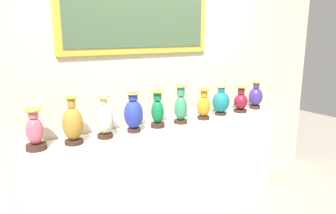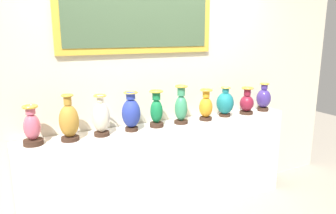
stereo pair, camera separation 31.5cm
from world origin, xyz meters
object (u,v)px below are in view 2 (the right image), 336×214
vase_ochre (69,121)px  vase_burgundy (247,103)px  vase_teal (225,103)px  vase_cobalt (131,113)px  vase_rose (32,128)px  vase_indigo (264,98)px  vase_ivory (101,118)px  vase_jade (181,107)px  vase_emerald (156,110)px  vase_amber (206,106)px

vase_ochre → vase_burgundy: size_ratio=1.30×
vase_teal → vase_cobalt: bearing=-179.2°
vase_ochre → vase_cobalt: bearing=1.0°
vase_burgundy → vase_teal: bearing=174.0°
vase_rose → vase_ochre: bearing=-6.1°
vase_rose → vase_burgundy: size_ratio=1.08×
vase_rose → vase_teal: bearing=-0.1°
vase_ochre → vase_indigo: 2.23m
vase_ochre → vase_ivory: vase_ochre is taller
vase_rose → vase_ivory: 0.57m
vase_ochre → vase_jade: bearing=0.5°
vase_emerald → vase_indigo: 1.40m
vase_emerald → vase_amber: (0.56, -0.02, -0.02)m
vase_burgundy → vase_ochre: bearing=179.9°
vase_teal → vase_burgundy: bearing=-6.0°
vase_emerald → vase_ivory: bearing=-178.2°
vase_ivory → vase_jade: bearing=0.6°
vase_indigo → vase_rose: bearing=179.7°
vase_teal → vase_indigo: bearing=-0.8°
vase_rose → vase_amber: 1.68m
vase_emerald → vase_burgundy: vase_emerald is taller
vase_cobalt → vase_amber: (0.83, -0.01, -0.02)m
vase_emerald → vase_burgundy: 1.13m
vase_rose → vase_jade: 1.39m
vase_burgundy → vase_emerald: bearing=178.9°
vase_amber → vase_teal: 0.28m
vase_cobalt → vase_burgundy: bearing=-0.6°
vase_rose → vase_ochre: size_ratio=0.83×
vase_ivory → vase_indigo: vase_ivory is taller
vase_jade → vase_emerald: bearing=178.0°
vase_ivory → vase_rose: bearing=176.9°
vase_burgundy → vase_rose: bearing=179.1°
vase_cobalt → vase_indigo: bearing=0.3°
vase_emerald → vase_teal: size_ratio=1.11×
vase_ivory → vase_burgundy: bearing=-0.1°
vase_jade → vase_teal: vase_jade is taller
vase_cobalt → vase_jade: size_ratio=0.95×
vase_rose → vase_emerald: vase_emerald is taller
vase_rose → vase_jade: (1.39, -0.02, 0.03)m
vase_teal → vase_burgundy: 0.29m
vase_ivory → vase_teal: size_ratio=1.14×
vase_ochre → vase_burgundy: vase_ochre is taller
vase_ivory → vase_emerald: vase_ivory is taller
vase_teal → vase_emerald: bearing=-179.5°
vase_indigo → vase_jade: bearing=-179.5°
vase_cobalt → vase_teal: size_ratio=1.14×
vase_rose → vase_ivory: bearing=-3.1°
vase_ochre → vase_burgundy: 1.96m
vase_teal → vase_ivory: bearing=-178.9°
vase_ivory → vase_amber: vase_ivory is taller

